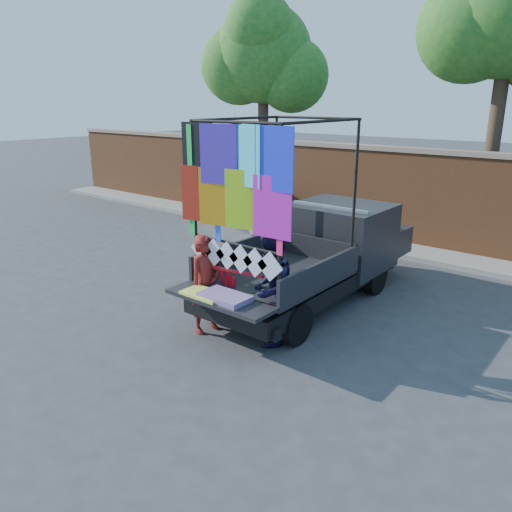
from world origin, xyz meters
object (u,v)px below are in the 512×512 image
Objects in this scene: woman at (206,284)px; man at (271,290)px; pickup_truck at (325,252)px; sedan at (253,204)px.

man is at bearing -67.33° from woman.
woman is at bearing -102.86° from pickup_truck.
pickup_truck is 2.49m from man.
woman is (-0.63, -2.75, -0.04)m from pickup_truck.
man reaches higher than woman.
sedan is 8.09m from man.
man is (1.12, 0.32, 0.08)m from woman.
man is (0.49, -2.44, 0.04)m from pickup_truck.
woman is (4.21, -6.39, 0.18)m from sedan.
woman reaches higher than sedan.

